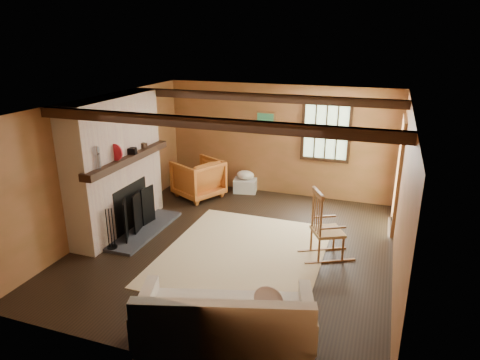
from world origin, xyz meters
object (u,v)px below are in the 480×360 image
at_px(rocking_chair, 325,229).
at_px(sofa, 226,325).
at_px(fireplace, 117,171).
at_px(laundry_basket, 245,185).
at_px(armchair, 198,178).

distance_m(rocking_chair, sofa, 2.58).
relative_size(fireplace, laundry_basket, 4.80).
height_order(fireplace, sofa, fireplace).
xyz_separation_m(rocking_chair, armchair, (-3.01, 1.78, -0.06)).
xyz_separation_m(sofa, armchair, (-2.28, 4.24, 0.13)).
relative_size(fireplace, sofa, 1.12).
distance_m(fireplace, armchair, 2.15).
xyz_separation_m(sofa, laundry_basket, (-1.41, 4.86, -0.13)).
bearing_deg(sofa, armchair, 101.84).
xyz_separation_m(fireplace, laundry_basket, (1.53, 2.55, -0.95)).
distance_m(laundry_basket, armchair, 1.10).
bearing_deg(fireplace, armchair, 71.16).
bearing_deg(fireplace, laundry_basket, 59.09).
height_order(sofa, laundry_basket, sofa).
bearing_deg(armchair, fireplace, 8.80).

